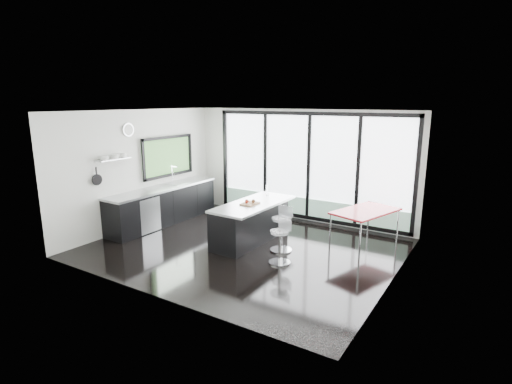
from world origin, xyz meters
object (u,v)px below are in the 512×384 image
Objects in this scene: bar_stool_near at (280,247)px; bar_stool_far at (281,234)px; red_table at (365,228)px; island at (251,221)px.

bar_stool_far reaches higher than bar_stool_near.
bar_stool_near is 0.44× the size of red_table.
island reaches higher than bar_stool_far.
bar_stool_near is at bearing -57.45° from bar_stool_far.
red_table is at bearing 48.03° from bar_stool_far.
bar_stool_far is 1.79m from red_table.
bar_stool_near is (1.12, -0.76, -0.12)m from island.
island is at bearing -155.25° from red_table.
red_table is at bearing 74.65° from bar_stool_near.
island reaches higher than bar_stool_near.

